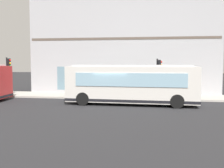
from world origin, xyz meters
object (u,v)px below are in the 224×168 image
(fire_hydrant, at_px, (141,93))
(pedestrian_walking_along_curb, at_px, (114,84))
(city_bus_nearside, at_px, (132,85))
(pedestrian_near_building_entrance, at_px, (67,84))
(traffic_light_near_corner, at_px, (159,71))
(traffic_light_down_block, at_px, (8,69))
(newspaper_vending_box, at_px, (190,91))

(fire_hydrant, bearing_deg, pedestrian_walking_along_curb, 61.98)
(city_bus_nearside, xyz_separation_m, pedestrian_walking_along_curb, (4.89, 2.06, -0.39))
(fire_hydrant, distance_m, pedestrian_near_building_entrance, 7.02)
(traffic_light_near_corner, distance_m, pedestrian_walking_along_curb, 4.85)
(traffic_light_near_corner, relative_size, fire_hydrant, 4.62)
(city_bus_nearside, height_order, traffic_light_down_block, traffic_light_down_block)
(traffic_light_near_corner, bearing_deg, pedestrian_near_building_entrance, 84.40)
(pedestrian_near_building_entrance, bearing_deg, traffic_light_down_block, 98.27)
(city_bus_nearside, bearing_deg, fire_hydrant, -9.16)
(city_bus_nearside, xyz_separation_m, fire_hydrant, (3.50, -0.56, -1.04))
(traffic_light_down_block, bearing_deg, city_bus_nearside, -103.50)
(city_bus_nearside, distance_m, traffic_light_near_corner, 3.62)
(traffic_light_down_block, height_order, pedestrian_walking_along_curb, traffic_light_down_block)
(newspaper_vending_box, bearing_deg, pedestrian_walking_along_curb, 89.11)
(city_bus_nearside, bearing_deg, traffic_light_near_corner, -36.88)
(city_bus_nearside, bearing_deg, traffic_light_down_block, 76.50)
(traffic_light_near_corner, relative_size, traffic_light_down_block, 0.96)
(traffic_light_near_corner, xyz_separation_m, traffic_light_down_block, (0.05, 13.92, 0.10))
(pedestrian_walking_along_curb, bearing_deg, newspaper_vending_box, -90.89)
(pedestrian_walking_along_curb, distance_m, newspaper_vending_box, 7.04)
(fire_hydrant, relative_size, pedestrian_near_building_entrance, 0.40)
(fire_hydrant, bearing_deg, pedestrian_near_building_entrance, 88.94)
(city_bus_nearside, height_order, fire_hydrant, city_bus_nearside)
(city_bus_nearside, xyz_separation_m, traffic_light_near_corner, (2.79, -2.09, 0.98))
(pedestrian_near_building_entrance, bearing_deg, newspaper_vending_box, -84.19)
(traffic_light_down_block, distance_m, fire_hydrant, 12.59)
(traffic_light_near_corner, relative_size, pedestrian_near_building_entrance, 1.87)
(traffic_light_down_block, distance_m, newspaper_vending_box, 17.01)
(traffic_light_down_block, bearing_deg, fire_hydrant, -86.97)
(traffic_light_near_corner, relative_size, pedestrian_walking_along_curb, 1.95)
(city_bus_nearside, relative_size, traffic_light_near_corner, 2.96)
(pedestrian_near_building_entrance, relative_size, newspaper_vending_box, 2.03)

